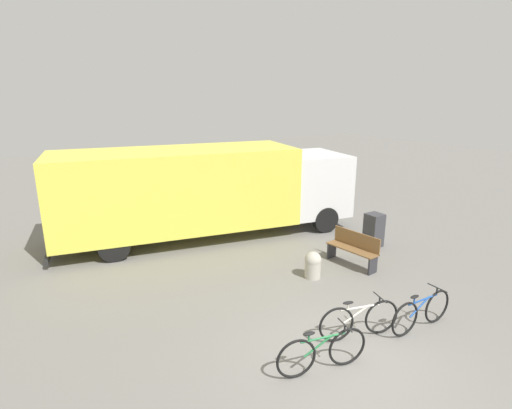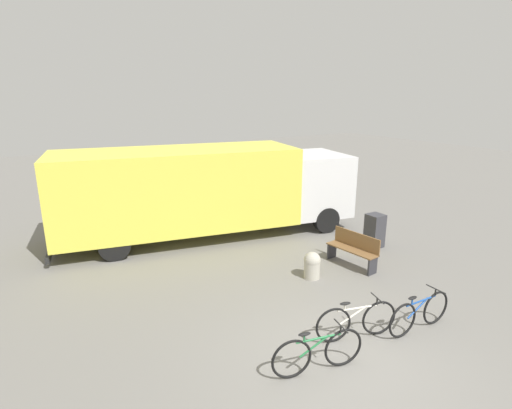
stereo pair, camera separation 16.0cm
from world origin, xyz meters
name	(u,v)px [view 2 (the right image)]	position (x,y,z in m)	size (l,w,h in m)	color
ground_plane	(345,361)	(0.00, 0.00, 0.00)	(60.00, 60.00, 0.00)	slate
delivery_truck	(206,188)	(0.74, 7.16, 1.60)	(9.80, 4.39, 2.86)	#EAE04C
park_bench	(353,248)	(3.07, 2.86, 0.49)	(0.55, 1.51, 0.91)	brown
bicycle_near	(318,352)	(-0.58, 0.06, 0.38)	(1.64, 0.52, 0.80)	black
bicycle_middle	(356,321)	(0.66, 0.40, 0.38)	(1.61, 0.60, 0.80)	black
bicycle_far	(419,313)	(1.91, -0.06, 0.38)	(1.67, 0.44, 0.80)	black
bollard_near_bench	(312,265)	(1.62, 2.85, 0.36)	(0.42, 0.42, 0.69)	#B2AD9E
utility_box	(375,231)	(4.61, 3.51, 0.51)	(0.47, 0.47, 1.02)	#38383D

